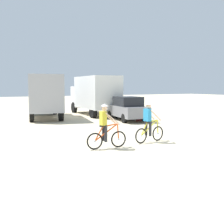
# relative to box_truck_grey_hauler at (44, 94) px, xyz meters

# --- Properties ---
(ground_plane) EXTENTS (120.00, 120.00, 0.00)m
(ground_plane) POSITION_rel_box_truck_grey_hauler_xyz_m (1.95, -12.62, -1.87)
(ground_plane) COLOR beige
(box_truck_grey_hauler) EXTENTS (3.63, 7.08, 3.35)m
(box_truck_grey_hauler) POSITION_rel_box_truck_grey_hauler_xyz_m (0.00, 0.00, 0.00)
(box_truck_grey_hauler) COLOR #9E9EA3
(box_truck_grey_hauler) RESTS_ON ground
(box_truck_white_box) EXTENTS (2.74, 6.87, 3.35)m
(box_truck_white_box) POSITION_rel_box_truck_grey_hauler_xyz_m (4.52, 0.35, 0.00)
(box_truck_white_box) COLOR white
(box_truck_white_box) RESTS_ON ground
(sedan_parked) EXTENTS (2.29, 4.39, 1.76)m
(sedan_parked) POSITION_rel_box_truck_grey_hauler_xyz_m (4.95, -4.43, -0.99)
(sedan_parked) COLOR slate
(sedan_parked) RESTS_ON ground
(cyclist_orange_shirt) EXTENTS (1.73, 0.52, 1.82)m
(cyclist_orange_shirt) POSITION_rel_box_truck_grey_hauler_xyz_m (-0.68, -11.92, -1.03)
(cyclist_orange_shirt) COLOR black
(cyclist_orange_shirt) RESTS_ON ground
(cyclist_cowboy_hat) EXTENTS (1.72, 0.53, 1.82)m
(cyclist_cowboy_hat) POSITION_rel_box_truck_grey_hauler_xyz_m (1.61, -11.71, -1.03)
(cyclist_cowboy_hat) COLOR black
(cyclist_cowboy_hat) RESTS_ON ground
(supply_crate) EXTENTS (1.09, 1.05, 0.57)m
(supply_crate) POSITION_rel_box_truck_grey_hauler_xyz_m (5.92, -4.95, -1.59)
(supply_crate) COLOR #9E2D2D
(supply_crate) RESTS_ON ground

